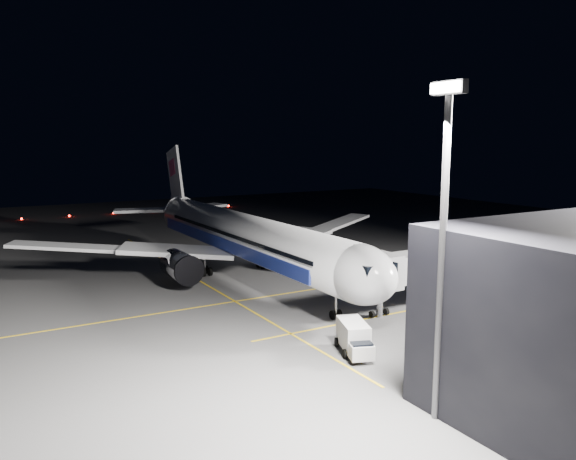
% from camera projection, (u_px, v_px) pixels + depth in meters
% --- Properties ---
extents(ground, '(200.00, 200.00, 0.00)m').
position_uv_depth(ground, '(245.00, 276.00, 72.53)').
color(ground, '#4C4C4F').
rests_on(ground, ground).
extents(guide_line_main, '(0.25, 80.00, 0.01)m').
position_uv_depth(guide_line_main, '(283.00, 294.00, 63.99)').
color(guide_line_main, gold).
rests_on(guide_line_main, ground).
extents(guide_line_cross, '(70.00, 0.25, 0.01)m').
position_uv_depth(guide_line_cross, '(201.00, 282.00, 69.56)').
color(guide_line_cross, gold).
rests_on(guide_line_cross, ground).
extents(guide_line_side, '(0.25, 40.00, 0.01)m').
position_uv_depth(guide_line_side, '(422.00, 308.00, 58.70)').
color(guide_line_side, gold).
rests_on(guide_line_side, ground).
extents(airliner, '(61.48, 54.22, 16.64)m').
position_uv_depth(airliner, '(241.00, 235.00, 72.64)').
color(airliner, silver).
rests_on(airliner, ground).
extents(jet_bridge, '(3.60, 34.40, 6.30)m').
position_uv_depth(jet_bridge, '(478.00, 257.00, 61.97)').
color(jet_bridge, '#B2B2B7').
rests_on(jet_bridge, ground).
extents(floodlight_mast_south, '(2.40, 0.67, 20.70)m').
position_uv_depth(floodlight_mast_south, '(443.00, 224.00, 33.44)').
color(floodlight_mast_south, '#59595E').
rests_on(floodlight_mast_south, ground).
extents(taxiway_lights, '(0.44, 60.44, 0.44)m').
position_uv_depth(taxiway_lights, '(114.00, 213.00, 134.00)').
color(taxiway_lights, '#FF140A').
rests_on(taxiway_lights, ground).
extents(service_truck, '(5.41, 3.66, 2.58)m').
position_uv_depth(service_truck, '(355.00, 338.00, 45.80)').
color(service_truck, silver).
rests_on(service_truck, ground).
extents(baggage_tug, '(2.19, 1.78, 1.56)m').
position_uv_depth(baggage_tug, '(284.00, 248.00, 87.72)').
color(baggage_tug, black).
rests_on(baggage_tug, ground).
extents(safety_cone_a, '(0.38, 0.38, 0.58)m').
position_uv_depth(safety_cone_a, '(259.00, 265.00, 77.79)').
color(safety_cone_a, '#E34F09').
rests_on(safety_cone_a, ground).
extents(safety_cone_b, '(0.41, 0.41, 0.62)m').
position_uv_depth(safety_cone_b, '(348.00, 270.00, 74.28)').
color(safety_cone_b, '#E34F09').
rests_on(safety_cone_b, ground).
extents(safety_cone_c, '(0.45, 0.45, 0.67)m').
position_uv_depth(safety_cone_c, '(321.00, 258.00, 82.04)').
color(safety_cone_c, '#E34F09').
rests_on(safety_cone_c, ground).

